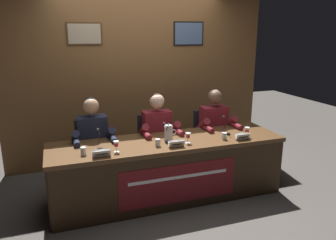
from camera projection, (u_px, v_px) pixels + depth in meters
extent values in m
plane|color=#4C4742|center=(168.00, 195.00, 4.09)|extent=(12.00, 12.00, 0.00)
cube|color=brown|center=(139.00, 78.00, 4.97)|extent=(3.99, 0.12, 2.60)
cube|color=#4C3319|center=(84.00, 34.00, 4.50)|extent=(0.48, 0.02, 0.31)
cube|color=tan|center=(84.00, 34.00, 4.49)|extent=(0.44, 0.01, 0.27)
cube|color=black|center=(189.00, 34.00, 4.99)|extent=(0.48, 0.02, 0.36)
cube|color=slate|center=(189.00, 34.00, 4.98)|extent=(0.44, 0.01, 0.32)
cube|color=brown|center=(168.00, 142.00, 3.91)|extent=(2.79, 0.76, 0.05)
cube|color=#342112|center=(179.00, 183.00, 3.67)|extent=(2.73, 0.04, 0.68)
cube|color=#342112|center=(52.00, 187.00, 3.57)|extent=(0.08, 0.68, 0.68)
cube|color=#342112|center=(262.00, 157.00, 4.43)|extent=(0.08, 0.68, 0.68)
cube|color=maroon|center=(179.00, 184.00, 3.65)|extent=(1.37, 0.01, 0.45)
cube|color=white|center=(179.00, 177.00, 3.62)|extent=(1.16, 0.00, 0.04)
cylinder|color=black|center=(96.00, 188.00, 4.26)|extent=(0.44, 0.44, 0.02)
cylinder|color=black|center=(95.00, 173.00, 4.20)|extent=(0.05, 0.05, 0.40)
cube|color=#232328|center=(94.00, 157.00, 4.15)|extent=(0.44, 0.44, 0.03)
cube|color=#232328|center=(91.00, 135.00, 4.27)|extent=(0.40, 0.05, 0.44)
cylinder|color=black|center=(90.00, 186.00, 3.85)|extent=(0.10, 0.10, 0.45)
cylinder|color=black|center=(107.00, 183.00, 3.92)|extent=(0.10, 0.10, 0.45)
cylinder|color=black|center=(87.00, 159.00, 3.92)|extent=(0.13, 0.34, 0.13)
cylinder|color=black|center=(104.00, 157.00, 3.98)|extent=(0.13, 0.34, 0.13)
cube|color=#1E2338|center=(93.00, 135.00, 4.04)|extent=(0.36, 0.20, 0.48)
sphere|color=tan|center=(91.00, 106.00, 3.93)|extent=(0.19, 0.19, 0.19)
sphere|color=black|center=(91.00, 104.00, 3.94)|extent=(0.17, 0.17, 0.17)
cylinder|color=#1E2338|center=(76.00, 138.00, 3.88)|extent=(0.09, 0.30, 0.25)
cylinder|color=#1E2338|center=(111.00, 134.00, 4.01)|extent=(0.09, 0.30, 0.25)
cylinder|color=#1E2338|center=(77.00, 142.00, 3.74)|extent=(0.07, 0.24, 0.07)
cylinder|color=#1E2338|center=(113.00, 138.00, 3.87)|extent=(0.07, 0.24, 0.07)
cube|color=white|center=(102.00, 154.00, 3.35)|extent=(0.19, 0.03, 0.08)
cube|color=white|center=(101.00, 153.00, 3.38)|extent=(0.19, 0.03, 0.08)
cube|color=black|center=(102.00, 154.00, 3.34)|extent=(0.13, 0.01, 0.01)
cylinder|color=white|center=(117.00, 152.00, 3.52)|extent=(0.06, 0.06, 0.00)
cylinder|color=white|center=(116.00, 149.00, 3.51)|extent=(0.01, 0.01, 0.05)
cone|color=white|center=(116.00, 144.00, 3.49)|extent=(0.06, 0.06, 0.06)
cylinder|color=#B21E2D|center=(116.00, 145.00, 3.49)|extent=(0.04, 0.04, 0.04)
cylinder|color=silver|center=(83.00, 151.00, 3.42)|extent=(0.06, 0.06, 0.08)
cylinder|color=silver|center=(84.00, 153.00, 3.43)|extent=(0.05, 0.05, 0.05)
cylinder|color=black|center=(100.00, 149.00, 3.56)|extent=(0.06, 0.06, 0.02)
cylinder|color=black|center=(99.00, 139.00, 3.60)|extent=(0.01, 0.13, 0.18)
sphere|color=#2D2D2D|center=(98.00, 130.00, 3.63)|extent=(0.03, 0.03, 0.03)
cylinder|color=black|center=(157.00, 179.00, 4.52)|extent=(0.44, 0.44, 0.02)
cylinder|color=black|center=(156.00, 165.00, 4.47)|extent=(0.05, 0.05, 0.40)
cube|color=#232328|center=(156.00, 150.00, 4.41)|extent=(0.44, 0.44, 0.03)
cube|color=#232328|center=(152.00, 129.00, 4.53)|extent=(0.40, 0.05, 0.44)
cylinder|color=black|center=(157.00, 176.00, 4.12)|extent=(0.10, 0.10, 0.45)
cylinder|color=black|center=(172.00, 174.00, 4.18)|extent=(0.10, 0.10, 0.45)
cylinder|color=black|center=(153.00, 151.00, 4.18)|extent=(0.13, 0.34, 0.13)
cylinder|color=black|center=(168.00, 149.00, 4.25)|extent=(0.13, 0.34, 0.13)
cube|color=maroon|center=(157.00, 129.00, 4.31)|extent=(0.36, 0.20, 0.48)
sphere|color=beige|center=(157.00, 101.00, 4.19)|extent=(0.19, 0.19, 0.19)
sphere|color=#331E0F|center=(157.00, 100.00, 4.20)|extent=(0.17, 0.17, 0.17)
cylinder|color=maroon|center=(143.00, 131.00, 4.14)|extent=(0.09, 0.30, 0.25)
cylinder|color=maroon|center=(174.00, 128.00, 4.28)|extent=(0.09, 0.30, 0.25)
cylinder|color=maroon|center=(147.00, 135.00, 4.00)|extent=(0.07, 0.24, 0.07)
cylinder|color=maroon|center=(179.00, 132.00, 4.13)|extent=(0.07, 0.24, 0.07)
cube|color=white|center=(177.00, 144.00, 3.64)|extent=(0.18, 0.03, 0.08)
cube|color=white|center=(176.00, 143.00, 3.67)|extent=(0.18, 0.03, 0.08)
cube|color=black|center=(177.00, 144.00, 3.64)|extent=(0.13, 0.01, 0.01)
cylinder|color=white|center=(188.00, 143.00, 3.80)|extent=(0.06, 0.06, 0.00)
cylinder|color=white|center=(188.00, 141.00, 3.79)|extent=(0.01, 0.01, 0.05)
cone|color=white|center=(188.00, 136.00, 3.78)|extent=(0.06, 0.06, 0.06)
cylinder|color=#B21E2D|center=(188.00, 136.00, 3.78)|extent=(0.04, 0.04, 0.04)
cylinder|color=silver|center=(158.00, 143.00, 3.69)|extent=(0.06, 0.06, 0.08)
cylinder|color=silver|center=(158.00, 144.00, 3.69)|extent=(0.05, 0.05, 0.05)
cylinder|color=black|center=(168.00, 142.00, 3.80)|extent=(0.06, 0.06, 0.02)
cylinder|color=black|center=(166.00, 132.00, 3.83)|extent=(0.01, 0.13, 0.18)
sphere|color=#2D2D2D|center=(164.00, 124.00, 3.87)|extent=(0.03, 0.03, 0.03)
cylinder|color=black|center=(211.00, 171.00, 4.79)|extent=(0.44, 0.44, 0.02)
cylinder|color=black|center=(211.00, 157.00, 4.73)|extent=(0.05, 0.05, 0.40)
cube|color=#232328|center=(212.00, 143.00, 4.68)|extent=(0.44, 0.44, 0.03)
cube|color=#232328|center=(206.00, 124.00, 4.80)|extent=(0.40, 0.05, 0.44)
cylinder|color=black|center=(216.00, 167.00, 4.38)|extent=(0.10, 0.10, 0.45)
cylinder|color=black|center=(230.00, 165.00, 4.44)|extent=(0.10, 0.10, 0.45)
cylinder|color=black|center=(212.00, 144.00, 4.44)|extent=(0.13, 0.34, 0.13)
cylinder|color=black|center=(225.00, 143.00, 4.51)|extent=(0.13, 0.34, 0.13)
cube|color=maroon|center=(214.00, 123.00, 4.57)|extent=(0.36, 0.20, 0.48)
sphere|color=brown|center=(215.00, 97.00, 4.45)|extent=(0.19, 0.19, 0.19)
sphere|color=gray|center=(215.00, 96.00, 4.46)|extent=(0.17, 0.17, 0.17)
cylinder|color=maroon|center=(203.00, 125.00, 4.41)|extent=(0.09, 0.30, 0.25)
cylinder|color=maroon|center=(230.00, 122.00, 4.54)|extent=(0.09, 0.30, 0.25)
cylinder|color=maroon|center=(208.00, 129.00, 4.26)|extent=(0.07, 0.24, 0.07)
cylinder|color=maroon|center=(236.00, 126.00, 4.39)|extent=(0.07, 0.24, 0.07)
cube|color=white|center=(243.00, 137.00, 3.89)|extent=(0.17, 0.03, 0.08)
cube|color=white|center=(242.00, 136.00, 3.92)|extent=(0.17, 0.03, 0.08)
cube|color=black|center=(243.00, 137.00, 3.89)|extent=(0.12, 0.01, 0.01)
cylinder|color=white|center=(247.00, 137.00, 4.02)|extent=(0.06, 0.06, 0.00)
cylinder|color=white|center=(247.00, 134.00, 4.02)|extent=(0.01, 0.01, 0.05)
cone|color=white|center=(247.00, 130.00, 4.00)|extent=(0.06, 0.06, 0.06)
cylinder|color=#B21E2D|center=(247.00, 130.00, 4.00)|extent=(0.04, 0.04, 0.04)
cylinder|color=silver|center=(224.00, 136.00, 3.92)|extent=(0.06, 0.06, 0.08)
cylinder|color=silver|center=(224.00, 137.00, 3.92)|extent=(0.05, 0.05, 0.05)
cylinder|color=black|center=(228.00, 134.00, 4.11)|extent=(0.06, 0.06, 0.02)
cylinder|color=black|center=(226.00, 125.00, 4.14)|extent=(0.01, 0.13, 0.18)
sphere|color=#2D2D2D|center=(224.00, 117.00, 4.18)|extent=(0.03, 0.03, 0.03)
cylinder|color=silver|center=(168.00, 133.00, 3.86)|extent=(0.10, 0.10, 0.18)
cylinder|color=silver|center=(168.00, 126.00, 3.84)|extent=(0.09, 0.09, 0.01)
sphere|color=silver|center=(168.00, 124.00, 3.83)|extent=(0.02, 0.02, 0.02)
torus|color=silver|center=(174.00, 132.00, 3.88)|extent=(0.07, 0.01, 0.07)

